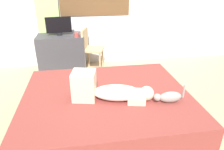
{
  "coord_description": "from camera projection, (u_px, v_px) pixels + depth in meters",
  "views": [
    {
      "loc": [
        -0.38,
        -2.06,
        1.74
      ],
      "look_at": [
        0.01,
        0.33,
        0.61
      ],
      "focal_mm": 33.24,
      "sensor_mm": 36.0,
      "label": 1
    }
  ],
  "objects": [
    {
      "name": "ground_plane",
      "position": [
        115.0,
        129.0,
        2.64
      ],
      "size": [
        16.0,
        16.0,
        0.0
      ],
      "primitive_type": "plane",
      "color": "tan"
    },
    {
      "name": "cat",
      "position": [
        169.0,
        97.0,
        2.34
      ],
      "size": [
        0.36,
        0.11,
        0.21
      ],
      "color": "gray",
      "rests_on": "bed"
    },
    {
      "name": "curtain_left",
      "position": [
        47.0,
        5.0,
        4.03
      ],
      "size": [
        0.44,
        0.06,
        2.55
      ],
      "primitive_type": "cube",
      "color": "#ADCC75",
      "rests_on": "ground"
    },
    {
      "name": "desk",
      "position": [
        62.0,
        53.0,
        4.19
      ],
      "size": [
        0.9,
        0.56,
        0.74
      ],
      "color": "#38383D",
      "rests_on": "ground"
    },
    {
      "name": "bed",
      "position": [
        107.0,
        109.0,
        2.65
      ],
      "size": [
        2.08,
        1.74,
        0.46
      ],
      "color": "#997A56",
      "rests_on": "ground"
    },
    {
      "name": "person_lying",
      "position": [
        109.0,
        90.0,
        2.39
      ],
      "size": [
        0.94,
        0.42,
        0.34
      ],
      "color": "silver",
      "rests_on": "bed"
    },
    {
      "name": "chair_by_desk",
      "position": [
        90.0,
        47.0,
        4.12
      ],
      "size": [
        0.47,
        0.47,
        0.86
      ],
      "color": "tan",
      "rests_on": "ground"
    },
    {
      "name": "cup",
      "position": [
        76.0,
        35.0,
        3.87
      ],
      "size": [
        0.08,
        0.08,
        0.08
      ],
      "primitive_type": "cylinder",
      "color": "#B23D38",
      "rests_on": "desk"
    },
    {
      "name": "tv_monitor",
      "position": [
        59.0,
        26.0,
        3.96
      ],
      "size": [
        0.48,
        0.1,
        0.35
      ],
      "color": "black",
      "rests_on": "desk"
    }
  ]
}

